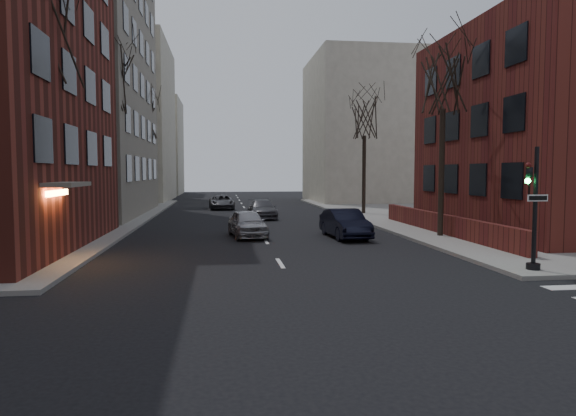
{
  "coord_description": "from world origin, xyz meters",
  "views": [
    {
      "loc": [
        -2.12,
        -6.43,
        3.34
      ],
      "look_at": [
        0.34,
        12.39,
        2.0
      ],
      "focal_mm": 32.0,
      "sensor_mm": 36.0,
      "label": 1
    }
  ],
  "objects_px": {
    "tree_left_a": "(38,33)",
    "tree_left_b": "(108,79)",
    "tree_right_a": "(443,76)",
    "tree_right_b": "(365,116)",
    "tree_left_c": "(143,118)",
    "parked_sedan": "(345,224)",
    "sandwich_board": "(463,225)",
    "car_lane_silver": "(247,223)",
    "car_lane_far": "(222,202)",
    "streetlamp_far": "(154,162)",
    "traffic_signal": "(533,216)",
    "streetlamp_near": "(106,155)",
    "car_lane_gray": "(262,209)"
  },
  "relations": [
    {
      "from": "tree_left_a",
      "to": "tree_left_b",
      "type": "bearing_deg",
      "value": 90.0
    },
    {
      "from": "tree_right_a",
      "to": "tree_right_b",
      "type": "bearing_deg",
      "value": 90.0
    },
    {
      "from": "tree_right_b",
      "to": "tree_left_b",
      "type": "bearing_deg",
      "value": -161.18
    },
    {
      "from": "tree_left_c",
      "to": "parked_sedan",
      "type": "distance_m",
      "value": 25.88
    },
    {
      "from": "tree_right_a",
      "to": "sandwich_board",
      "type": "height_order",
      "value": "tree_right_a"
    },
    {
      "from": "tree_right_b",
      "to": "car_lane_silver",
      "type": "height_order",
      "value": "tree_right_b"
    },
    {
      "from": "car_lane_far",
      "to": "streetlamp_far",
      "type": "bearing_deg",
      "value": 156.81
    },
    {
      "from": "car_lane_silver",
      "to": "tree_right_b",
      "type": "bearing_deg",
      "value": 44.87
    },
    {
      "from": "tree_left_a",
      "to": "tree_left_c",
      "type": "xyz_separation_m",
      "value": [
        0.0,
        26.0,
        -0.44
      ]
    },
    {
      "from": "car_lane_far",
      "to": "sandwich_board",
      "type": "relative_size",
      "value": 5.6
    },
    {
      "from": "tree_left_c",
      "to": "parked_sedan",
      "type": "bearing_deg",
      "value": -58.78
    },
    {
      "from": "tree_left_c",
      "to": "tree_right_a",
      "type": "bearing_deg",
      "value": -51.34
    },
    {
      "from": "sandwich_board",
      "to": "tree_right_b",
      "type": "bearing_deg",
      "value": 111.07
    },
    {
      "from": "tree_right_a",
      "to": "car_lane_far",
      "type": "height_order",
      "value": "tree_right_a"
    },
    {
      "from": "streetlamp_far",
      "to": "parked_sedan",
      "type": "bearing_deg",
      "value": -62.16
    },
    {
      "from": "sandwich_board",
      "to": "traffic_signal",
      "type": "bearing_deg",
      "value": -90.77
    },
    {
      "from": "tree_right_a",
      "to": "streetlamp_near",
      "type": "bearing_deg",
      "value": 166.76
    },
    {
      "from": "tree_left_a",
      "to": "streetlamp_near",
      "type": "relative_size",
      "value": 1.63
    },
    {
      "from": "parked_sedan",
      "to": "car_lane_far",
      "type": "distance_m",
      "value": 21.93
    },
    {
      "from": "traffic_signal",
      "to": "tree_right_a",
      "type": "distance_m",
      "value": 10.92
    },
    {
      "from": "tree_left_b",
      "to": "streetlamp_far",
      "type": "bearing_deg",
      "value": 87.85
    },
    {
      "from": "tree_right_a",
      "to": "car_lane_silver",
      "type": "bearing_deg",
      "value": 169.53
    },
    {
      "from": "car_lane_gray",
      "to": "sandwich_board",
      "type": "height_order",
      "value": "car_lane_gray"
    },
    {
      "from": "streetlamp_near",
      "to": "sandwich_board",
      "type": "bearing_deg",
      "value": -9.21
    },
    {
      "from": "tree_right_b",
      "to": "streetlamp_far",
      "type": "height_order",
      "value": "tree_right_b"
    },
    {
      "from": "car_lane_silver",
      "to": "streetlamp_far",
      "type": "bearing_deg",
      "value": 101.43
    },
    {
      "from": "tree_left_b",
      "to": "tree_left_c",
      "type": "xyz_separation_m",
      "value": [
        0.0,
        14.0,
        -0.88
      ]
    },
    {
      "from": "streetlamp_far",
      "to": "car_lane_far",
      "type": "relative_size",
      "value": 1.37
    },
    {
      "from": "tree_right_a",
      "to": "car_lane_gray",
      "type": "xyz_separation_m",
      "value": [
        -8.0,
        12.26,
        -7.36
      ]
    },
    {
      "from": "tree_right_b",
      "to": "tree_left_c",
      "type": "bearing_deg",
      "value": 155.56
    },
    {
      "from": "tree_left_c",
      "to": "tree_right_a",
      "type": "relative_size",
      "value": 1.0
    },
    {
      "from": "tree_left_c",
      "to": "car_lane_silver",
      "type": "relative_size",
      "value": 2.36
    },
    {
      "from": "traffic_signal",
      "to": "parked_sedan",
      "type": "relative_size",
      "value": 0.9
    },
    {
      "from": "streetlamp_near",
      "to": "tree_right_a",
      "type": "bearing_deg",
      "value": -13.24
    },
    {
      "from": "tree_left_a",
      "to": "tree_left_b",
      "type": "height_order",
      "value": "tree_left_b"
    },
    {
      "from": "tree_left_a",
      "to": "tree_left_c",
      "type": "distance_m",
      "value": 26.0
    },
    {
      "from": "tree_left_a",
      "to": "sandwich_board",
      "type": "relative_size",
      "value": 12.53
    },
    {
      "from": "car_lane_gray",
      "to": "tree_right_b",
      "type": "bearing_deg",
      "value": 10.66
    },
    {
      "from": "tree_left_b",
      "to": "tree_left_c",
      "type": "bearing_deg",
      "value": 90.0
    },
    {
      "from": "tree_left_b",
      "to": "car_lane_gray",
      "type": "distance_m",
      "value": 13.35
    },
    {
      "from": "traffic_signal",
      "to": "tree_left_a",
      "type": "bearing_deg",
      "value": 163.35
    },
    {
      "from": "traffic_signal",
      "to": "sandwich_board",
      "type": "xyz_separation_m",
      "value": [
        2.56,
        9.97,
        -1.35
      ]
    },
    {
      "from": "streetlamp_near",
      "to": "streetlamp_far",
      "type": "relative_size",
      "value": 1.0
    },
    {
      "from": "sandwich_board",
      "to": "tree_left_b",
      "type": "bearing_deg",
      "value": 173.62
    },
    {
      "from": "tree_left_c",
      "to": "tree_right_b",
      "type": "height_order",
      "value": "tree_left_c"
    },
    {
      "from": "streetlamp_near",
      "to": "streetlamp_far",
      "type": "distance_m",
      "value": 20.0
    },
    {
      "from": "car_lane_silver",
      "to": "car_lane_far",
      "type": "xyz_separation_m",
      "value": [
        -1.29,
        20.03,
        -0.06
      ]
    },
    {
      "from": "tree_right_b",
      "to": "car_lane_gray",
      "type": "height_order",
      "value": "tree_right_b"
    },
    {
      "from": "tree_right_a",
      "to": "car_lane_far",
      "type": "bearing_deg",
      "value": 116.54
    },
    {
      "from": "tree_left_a",
      "to": "tree_left_c",
      "type": "bearing_deg",
      "value": 90.0
    }
  ]
}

